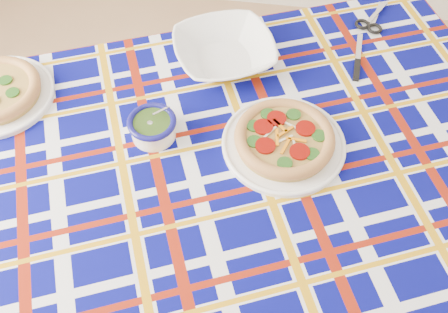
% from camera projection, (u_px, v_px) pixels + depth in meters
% --- Properties ---
extents(dining_table, '(1.94, 1.61, 0.78)m').
position_uv_depth(dining_table, '(222.00, 176.00, 1.37)').
color(dining_table, brown).
rests_on(dining_table, floor).
extents(tablecloth, '(1.98, 1.66, 0.11)m').
position_uv_depth(tablecloth, '(222.00, 171.00, 1.35)').
color(tablecloth, '#050764').
rests_on(tablecloth, dining_table).
extents(main_focaccia_plate, '(0.45, 0.45, 0.07)m').
position_uv_depth(main_focaccia_plate, '(284.00, 138.00, 1.31)').
color(main_focaccia_plate, '#AA813C').
rests_on(main_focaccia_plate, tablecloth).
extents(pesto_bowl, '(0.17, 0.17, 0.08)m').
position_uv_depth(pesto_bowl, '(153.00, 126.00, 1.32)').
color(pesto_bowl, '#1D340E').
rests_on(pesto_bowl, tablecloth).
extents(serving_bowl, '(0.39, 0.39, 0.07)m').
position_uv_depth(serving_bowl, '(224.00, 52.00, 1.50)').
color(serving_bowl, white).
rests_on(serving_bowl, tablecloth).
extents(table_knife, '(0.04, 0.23, 0.01)m').
position_uv_depth(table_knife, '(359.00, 48.00, 1.55)').
color(table_knife, silver).
rests_on(table_knife, tablecloth).
extents(kitchen_scissors, '(0.16, 0.22, 0.02)m').
position_uv_depth(kitchen_scissors, '(377.00, 13.00, 1.65)').
color(kitchen_scissors, silver).
rests_on(kitchen_scissors, tablecloth).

